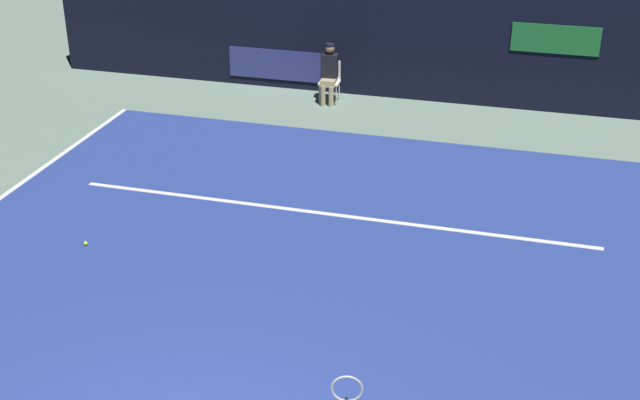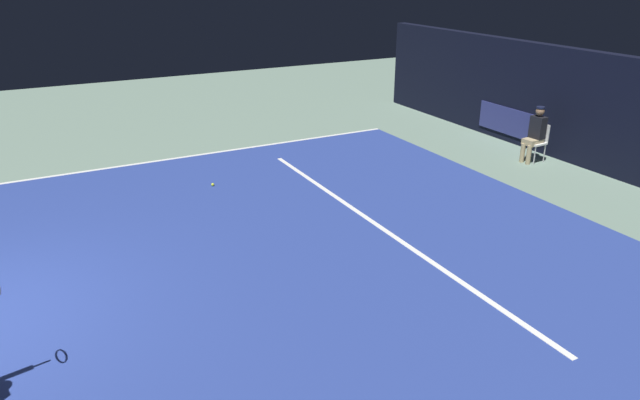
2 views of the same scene
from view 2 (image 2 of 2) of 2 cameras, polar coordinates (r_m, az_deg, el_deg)
The scene contains 7 objects.
ground_plane at distance 9.75m, azimuth -4.04°, elevation -4.73°, with size 33.08×33.08×0.00m, color slate.
court_surface at distance 9.75m, azimuth -4.05°, elevation -4.70°, with size 11.16×11.08×0.01m, color navy.
line_sideline_right at distance 14.63m, azimuth -12.88°, elevation 4.15°, with size 0.10×11.08×0.01m, color white.
line_service at distance 10.58m, azimuth 5.60°, elevation -2.44°, with size 8.70×0.10×0.01m, color white.
back_wall at distance 14.33m, azimuth 26.95°, elevation 7.26°, with size 16.41×0.33×2.60m.
line_judge_on_chair at distance 14.67m, azimuth 20.30°, elevation 6.11°, with size 0.46×0.55×1.32m.
tennis_ball at distance 12.56m, azimuth -10.44°, elevation 1.49°, with size 0.07×0.07×0.07m, color #CCE033.
Camera 2 is at (8.00, 1.12, 4.41)m, focal length 32.75 mm.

